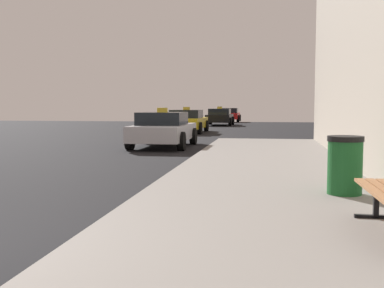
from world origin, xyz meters
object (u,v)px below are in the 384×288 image
car_black (220,117)px  car_red (229,115)px  car_silver (163,129)px  car_yellow (187,121)px  trash_bin (345,165)px

car_black → car_red: size_ratio=0.97×
car_silver → car_yellow: size_ratio=0.92×
trash_bin → car_black: bearing=99.5°
trash_bin → car_black: 28.83m
car_silver → car_black: 19.22m
car_yellow → trash_bin: bearing=-73.1°
car_yellow → car_red: car_yellow is taller
car_silver → car_yellow: bearing=94.3°
trash_bin → car_yellow: bearing=106.9°
trash_bin → car_silver: bearing=118.0°
car_silver → car_black: same height
trash_bin → car_red: 36.79m
car_black → car_red: car_black is taller
car_black → trash_bin: bearing=-80.5°
car_silver → car_black: (0.15, 19.22, 0.00)m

